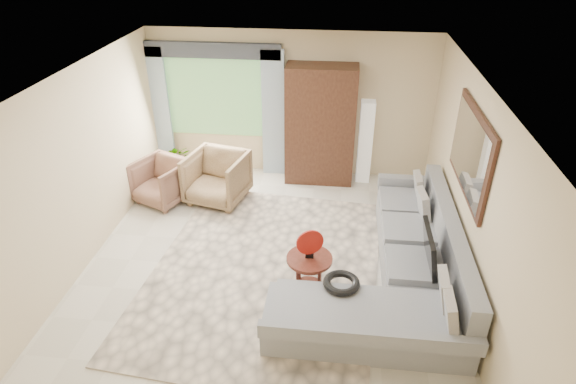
# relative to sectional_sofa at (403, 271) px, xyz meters

# --- Properties ---
(ground) EXTENTS (6.00, 6.00, 0.00)m
(ground) POSITION_rel_sectional_sofa_xyz_m (-1.78, 0.18, -0.28)
(ground) COLOR silver
(ground) RESTS_ON ground
(area_rug) EXTENTS (3.35, 4.25, 0.02)m
(area_rug) POSITION_rel_sectional_sofa_xyz_m (-1.80, 0.18, -0.27)
(area_rug) COLOR #F5DEC2
(area_rug) RESTS_ON ground
(sectional_sofa) EXTENTS (2.30, 3.46, 0.90)m
(sectional_sofa) POSITION_rel_sectional_sofa_xyz_m (0.00, 0.00, 0.00)
(sectional_sofa) COLOR gray
(sectional_sofa) RESTS_ON ground
(tv_screen) EXTENTS (0.14, 0.74, 0.48)m
(tv_screen) POSITION_rel_sectional_sofa_xyz_m (0.27, -0.07, 0.44)
(tv_screen) COLOR black
(tv_screen) RESTS_ON sectional_sofa
(garden_hose) EXTENTS (0.43, 0.43, 0.09)m
(garden_hose) POSITION_rel_sectional_sofa_xyz_m (-0.78, -0.62, 0.26)
(garden_hose) COLOR black
(garden_hose) RESTS_ON sectional_sofa
(coffee_table) EXTENTS (0.57, 0.57, 0.57)m
(coffee_table) POSITION_rel_sectional_sofa_xyz_m (-1.18, -0.22, 0.02)
(coffee_table) COLOR #431C12
(coffee_table) RESTS_ON ground
(red_disc) EXTENTS (0.33, 0.14, 0.34)m
(red_disc) POSITION_rel_sectional_sofa_xyz_m (-1.18, -0.22, 0.52)
(red_disc) COLOR #A21810
(red_disc) RESTS_ON coffee_table
(armchair_left) EXTENTS (1.05, 1.06, 0.74)m
(armchair_left) POSITION_rel_sectional_sofa_xyz_m (-3.81, 1.82, 0.09)
(armchair_left) COLOR brown
(armchair_left) RESTS_ON ground
(armchair_right) EXTENTS (1.10, 1.12, 0.85)m
(armchair_right) POSITION_rel_sectional_sofa_xyz_m (-2.89, 1.95, 0.14)
(armchair_right) COLOR #A08657
(armchair_right) RESTS_ON ground
(potted_plant) EXTENTS (0.63, 0.59, 0.55)m
(potted_plant) POSITION_rel_sectional_sofa_xyz_m (-3.89, 2.86, -0.01)
(potted_plant) COLOR #999999
(potted_plant) RESTS_ON ground
(armoire) EXTENTS (1.20, 0.55, 2.10)m
(armoire) POSITION_rel_sectional_sofa_xyz_m (-1.23, 2.90, 0.77)
(armoire) COLOR #321810
(armoire) RESTS_ON ground
(floor_lamp) EXTENTS (0.24, 0.24, 1.50)m
(floor_lamp) POSITION_rel_sectional_sofa_xyz_m (-0.43, 2.96, 0.47)
(floor_lamp) COLOR silver
(floor_lamp) RESTS_ON ground
(window) EXTENTS (1.80, 0.04, 1.40)m
(window) POSITION_rel_sectional_sofa_xyz_m (-3.13, 3.15, 1.12)
(window) COLOR #669E59
(window) RESTS_ON wall_back
(curtain_left) EXTENTS (0.40, 0.08, 2.30)m
(curtain_left) POSITION_rel_sectional_sofa_xyz_m (-4.18, 3.06, 0.87)
(curtain_left) COLOR #9EB7CC
(curtain_left) RESTS_ON ground
(curtain_right) EXTENTS (0.40, 0.08, 2.30)m
(curtain_right) POSITION_rel_sectional_sofa_xyz_m (-2.08, 3.06, 0.87)
(curtain_right) COLOR #9EB7CC
(curtain_right) RESTS_ON ground
(valance) EXTENTS (2.40, 0.12, 0.26)m
(valance) POSITION_rel_sectional_sofa_xyz_m (-3.13, 3.08, 1.97)
(valance) COLOR #1E232D
(valance) RESTS_ON wall_back
(wall_mirror) EXTENTS (0.05, 1.70, 1.05)m
(wall_mirror) POSITION_rel_sectional_sofa_xyz_m (0.68, 0.53, 1.47)
(wall_mirror) COLOR black
(wall_mirror) RESTS_ON wall_right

